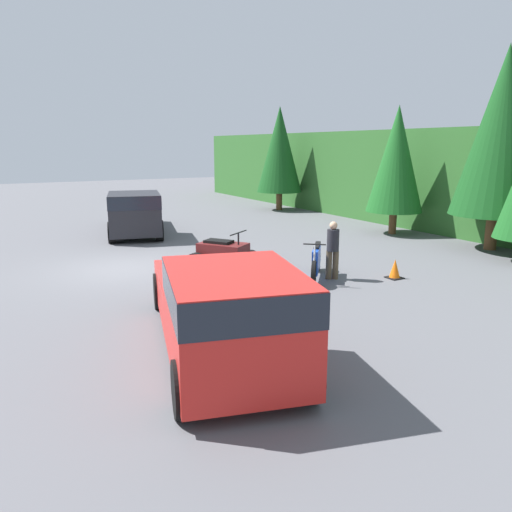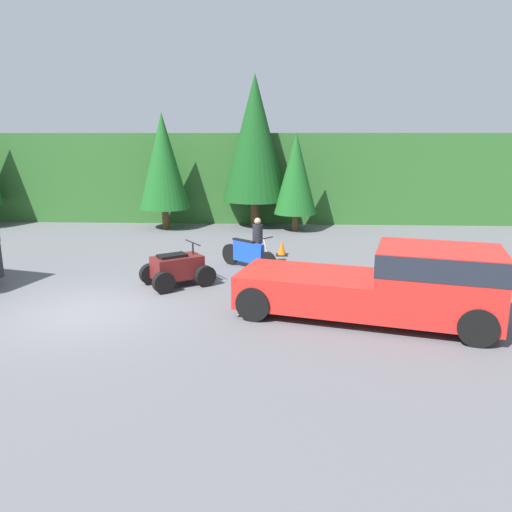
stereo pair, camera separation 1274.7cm
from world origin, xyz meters
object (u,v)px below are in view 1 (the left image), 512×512
pickup_truck_second (134,212)px  rider_person (333,248)px  pickup_truck_red (223,306)px  traffic_cone (395,270)px  quad_atv (223,256)px  dirt_bike (316,262)px

pickup_truck_second → rider_person: pickup_truck_second is taller
pickup_truck_red → rider_person: pickup_truck_red is taller
rider_person → traffic_cone: size_ratio=2.99×
pickup_truck_second → quad_atv: size_ratio=2.76×
pickup_truck_red → quad_atv: pickup_truck_red is taller
pickup_truck_red → pickup_truck_second: 13.45m
pickup_truck_second → dirt_bike: bearing=29.3°
pickup_truck_red → dirt_bike: size_ratio=3.32×
dirt_bike → pickup_truck_red: bearing=-11.5°
pickup_truck_second → dirt_bike: (9.59, 2.48, -0.48)m
pickup_truck_red → rider_person: bearing=139.0°
pickup_truck_second → rider_person: size_ratio=3.84×
pickup_truck_red → pickup_truck_second: (-13.27, 2.18, 0.00)m
pickup_truck_red → dirt_bike: 5.95m
dirt_bike → rider_person: rider_person is taller
rider_person → quad_atv: bearing=-103.4°
pickup_truck_second → pickup_truck_red: bearing=5.5°
dirt_bike → quad_atv: size_ratio=0.83×
pickup_truck_red → rider_person: size_ratio=3.83×
rider_person → pickup_truck_red: bearing=-25.5°
pickup_truck_red → traffic_cone: (-2.57, 6.61, -0.71)m
pickup_truck_second → traffic_cone: (10.70, 4.43, -0.71)m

